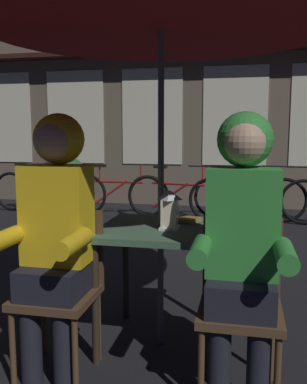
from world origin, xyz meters
TOP-DOWN VIEW (x-y plane):
  - ground_plane at (0.00, 0.00)m, footprint 60.00×60.00m
  - cafe_table at (0.00, 0.00)m, footprint 0.72×0.72m
  - lantern at (0.06, -0.06)m, footprint 0.11×0.11m
  - chair_left at (-0.48, -0.37)m, footprint 0.40×0.40m
  - chair_right at (0.48, -0.37)m, footprint 0.40×0.40m
  - person_left_hooded at (-0.48, -0.43)m, footprint 0.45×0.56m
  - person_right_hooded at (0.48, -0.43)m, footprint 0.45×0.56m
  - shopfront_building at (-0.43, 5.40)m, footprint 10.00×0.93m
  - bicycle_nearest at (-2.86, 3.93)m, footprint 1.68×0.24m
  - bicycle_second at (-1.47, 3.91)m, footprint 1.68×0.08m
  - bicycle_third at (-0.49, 3.81)m, footprint 1.65×0.40m
  - bicycle_fourth at (0.57, 4.00)m, footprint 1.68×0.17m
  - book at (0.10, 0.20)m, footprint 0.24×0.21m
  - potted_plant at (-2.29, 3.93)m, footprint 0.60×0.60m

SIDE VIEW (x-z plane):
  - ground_plane at x=0.00m, z-range 0.00..0.00m
  - bicycle_nearest at x=-2.86m, z-range -0.07..0.77m
  - bicycle_second at x=-1.47m, z-range -0.07..0.77m
  - bicycle_third at x=-0.49m, z-range -0.07..0.77m
  - bicycle_fourth at x=0.57m, z-range -0.07..0.77m
  - chair_left at x=-0.48m, z-range 0.05..0.92m
  - chair_right at x=0.48m, z-range 0.05..0.92m
  - potted_plant at x=-2.29m, z-range 0.08..1.00m
  - cafe_table at x=0.00m, z-range 0.27..1.01m
  - book at x=0.10m, z-range 0.74..0.76m
  - person_left_hooded at x=-0.48m, z-range 0.15..1.55m
  - person_right_hooded at x=0.48m, z-range 0.15..1.55m
  - lantern at x=0.06m, z-range 0.75..0.98m
  - shopfront_building at x=-0.43m, z-range -0.01..6.19m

